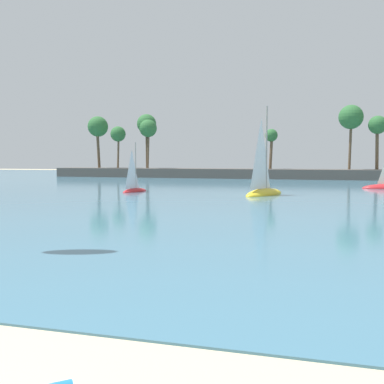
# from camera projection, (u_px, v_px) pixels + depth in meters

# --- Properties ---
(sea) EXTENTS (220.00, 114.13, 0.06)m
(sea) POSITION_uv_depth(u_px,v_px,m) (277.00, 184.00, 64.79)
(sea) COLOR teal
(sea) RESTS_ON ground
(palm_headland) EXTENTS (89.74, 6.33, 13.30)m
(palm_headland) POSITION_uv_depth(u_px,v_px,m) (285.00, 157.00, 81.07)
(palm_headland) COLOR #514C47
(palm_headland) RESTS_ON ground
(sailboat_mid_bay) EXTENTS (4.30, 6.94, 9.67)m
(sailboat_mid_bay) POSITION_uv_depth(u_px,v_px,m) (264.00, 186.00, 45.76)
(sailboat_mid_bay) COLOR yellow
(sailboat_mid_bay) RESTS_ON sea
(sailboat_toward_headland) EXTENTS (2.13, 4.24, 5.90)m
(sailboat_toward_headland) POSITION_uv_depth(u_px,v_px,m) (134.00, 187.00, 50.03)
(sailboat_toward_headland) COLOR red
(sailboat_toward_headland) RESTS_ON sea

